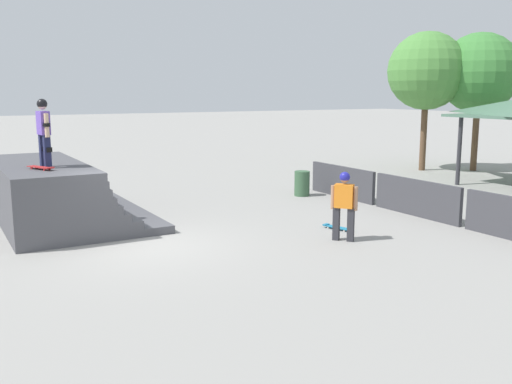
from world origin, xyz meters
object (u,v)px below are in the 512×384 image
skater_on_deck (44,128)px  tree_far_back (479,73)px  skateboard_on_ground (337,227)px  tree_beside_pavilion (427,71)px  trash_bin (302,183)px  bystander_walking (344,201)px  skateboard_on_deck (41,167)px

skater_on_deck → tree_far_back: (-2.46, 18.83, 1.70)m
skater_on_deck → skateboard_on_ground: bearing=55.8°
skateboard_on_ground → tree_beside_pavilion: (-7.12, 10.38, 4.36)m
skateboard_on_ground → trash_bin: (-4.48, 1.97, 0.37)m
skateboard_on_ground → trash_bin: size_ratio=1.01×
bystander_walking → tree_far_back: tree_far_back is taller
skateboard_on_deck → tree_far_back: bearing=74.0°
tree_far_back → skateboard_on_deck: bearing=-81.4°
tree_beside_pavilion → trash_bin: bearing=-72.5°
skateboard_on_deck → trash_bin: skateboard_on_deck is taller
tree_far_back → trash_bin: bearing=-82.2°
bystander_walking → tree_far_back: bearing=-100.4°
bystander_walking → tree_beside_pavilion: tree_beside_pavilion is taller
skater_on_deck → trash_bin: skater_on_deck is taller
skater_on_deck → bystander_walking: 7.58m
skateboard_on_deck → skateboard_on_ground: size_ratio=1.00×
skater_on_deck → skateboard_on_deck: (0.40, -0.18, -0.92)m
skater_on_deck → tree_far_back: size_ratio=0.28×
bystander_walking → tree_beside_pavilion: 14.04m
skater_on_deck → bystander_walking: skater_on_deck is taller
skater_on_deck → skateboard_on_ground: size_ratio=1.97×
skater_on_deck → tree_beside_pavilion: 17.37m
skateboard_on_deck → tree_beside_pavilion: bearing=78.9°
trash_bin → tree_far_back: bearing=97.8°
skateboard_on_ground → tree_beside_pavilion: size_ratio=0.14×
skater_on_deck → skateboard_on_deck: skater_on_deck is taller
skater_on_deck → skateboard_on_deck: size_ratio=1.97×
skateboard_on_deck → tree_beside_pavilion: tree_beside_pavilion is taller
tree_far_back → trash_bin: (1.42, -10.36, -3.90)m
skateboard_on_ground → tree_far_back: 14.32m
tree_far_back → tree_beside_pavilion: bearing=-122.2°
skateboard_on_deck → bystander_walking: bearing=32.2°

